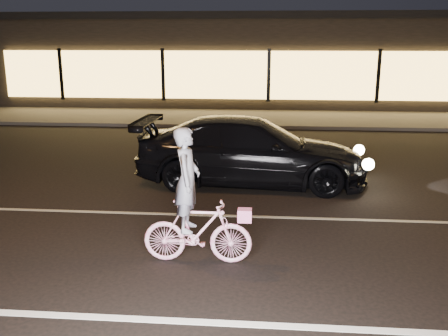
{
  "coord_description": "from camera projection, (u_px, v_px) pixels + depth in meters",
  "views": [
    {
      "loc": [
        -0.03,
        -6.47,
        3.11
      ],
      "look_at": [
        -0.65,
        0.6,
        1.26
      ],
      "focal_mm": 40.0,
      "sensor_mm": 36.0,
      "label": 1
    }
  ],
  "objects": [
    {
      "name": "ground",
      "position": [
        266.0,
        266.0,
        7.02
      ],
      "size": [
        90.0,
        90.0,
        0.0
      ],
      "primitive_type": "plane",
      "color": "black",
      "rests_on": "ground"
    },
    {
      "name": "sedan",
      "position": [
        251.0,
        151.0,
        10.89
      ],
      "size": [
        5.07,
        2.2,
        1.45
      ],
      "rotation": [
        0.0,
        0.0,
        1.54
      ],
      "color": "black",
      "rests_on": "ground"
    },
    {
      "name": "cyclist",
      "position": [
        195.0,
        216.0,
        6.99
      ],
      "size": [
        1.55,
        0.53,
        1.95
      ],
      "rotation": [
        0.0,
        0.0,
        1.57
      ],
      "color": "#EB438C",
      "rests_on": "ground"
    },
    {
      "name": "sidewalk",
      "position": [
        268.0,
        119.0,
        19.54
      ],
      "size": [
        30.0,
        4.0,
        0.12
      ],
      "primitive_type": "cube",
      "color": "#383533",
      "rests_on": "ground"
    },
    {
      "name": "lane_stripe_near",
      "position": [
        265.0,
        325.0,
        5.57
      ],
      "size": [
        60.0,
        0.12,
        0.01
      ],
      "primitive_type": "cube",
      "color": "silver",
      "rests_on": "ground"
    },
    {
      "name": "storefront",
      "position": [
        269.0,
        58.0,
        24.76
      ],
      "size": [
        25.4,
        8.42,
        4.2
      ],
      "color": "black",
      "rests_on": "ground"
    },
    {
      "name": "lane_stripe_far",
      "position": [
        267.0,
        217.0,
        8.95
      ],
      "size": [
        60.0,
        0.1,
        0.01
      ],
      "primitive_type": "cube",
      "color": "gray",
      "rests_on": "ground"
    }
  ]
}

